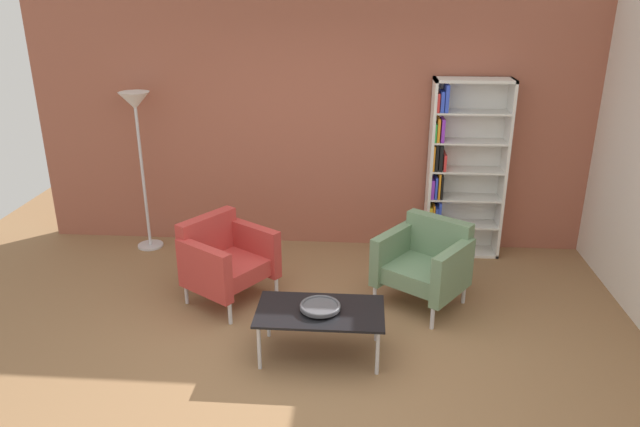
% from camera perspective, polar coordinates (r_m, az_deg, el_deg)
% --- Properties ---
extents(ground_plane, '(8.32, 8.32, 0.00)m').
position_cam_1_polar(ground_plane, '(4.81, -1.18, -14.29)').
color(ground_plane, olive).
extents(brick_back_panel, '(6.40, 0.12, 2.90)m').
position_cam_1_polar(brick_back_panel, '(6.51, 0.76, 9.26)').
color(brick_back_panel, '#9E5642').
rests_on(brick_back_panel, ground_plane).
extents(bookshelf_tall, '(0.80, 0.30, 1.90)m').
position_cam_1_polar(bookshelf_tall, '(6.50, 13.10, 4.00)').
color(bookshelf_tall, silver).
rests_on(bookshelf_tall, ground_plane).
extents(coffee_table_low, '(1.00, 0.56, 0.40)m').
position_cam_1_polar(coffee_table_low, '(4.74, 0.01, -9.54)').
color(coffee_table_low, black).
rests_on(coffee_table_low, ground_plane).
extents(decorative_bowl, '(0.32, 0.32, 0.05)m').
position_cam_1_polar(decorative_bowl, '(4.71, 0.01, -8.84)').
color(decorative_bowl, '#4C4C51').
rests_on(decorative_bowl, coffee_table_low).
extents(armchair_spare_guest, '(0.93, 0.94, 0.78)m').
position_cam_1_polar(armchair_spare_guest, '(5.60, -9.03, -4.24)').
color(armchair_spare_guest, '#B73833').
rests_on(armchair_spare_guest, ground_plane).
extents(armchair_corner_red, '(0.95, 0.93, 0.78)m').
position_cam_1_polar(armchair_corner_red, '(5.55, 9.99, -4.54)').
color(armchair_corner_red, slate).
rests_on(armchair_corner_red, ground_plane).
extents(floor_lamp_torchiere, '(0.32, 0.32, 1.74)m').
position_cam_1_polar(floor_lamp_torchiere, '(6.62, -17.07, 8.52)').
color(floor_lamp_torchiere, silver).
rests_on(floor_lamp_torchiere, ground_plane).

